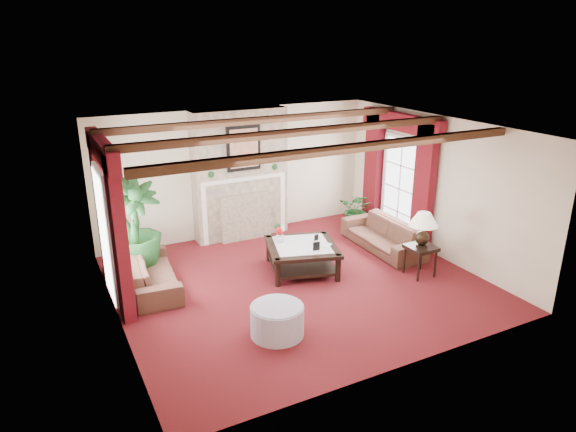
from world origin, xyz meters
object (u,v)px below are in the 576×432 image
potted_palm (136,248)px  ottoman (277,321)px  sofa_left (152,267)px  side_table (420,261)px  coffee_table (302,258)px  sofa_right (383,230)px

potted_palm → ottoman: 3.30m
sofa_left → side_table: (4.37, -1.72, -0.09)m
sofa_left → coffee_table: (2.58, -0.59, -0.12)m
side_table → potted_palm: bearing=151.8°
coffee_table → ottoman: (-1.34, -1.72, -0.03)m
sofa_left → potted_palm: (-0.12, 0.69, 0.12)m
sofa_left → potted_palm: size_ratio=1.04×
coffee_table → potted_palm: bearing=171.7°
sofa_right → coffee_table: (-1.96, -0.17, -0.14)m
potted_palm → ottoman: potted_palm is taller
sofa_left → sofa_right: 4.56m
coffee_table → sofa_right: bearing=22.0°
coffee_table → ottoman: 2.18m
sofa_left → side_table: sofa_left is taller
potted_palm → sofa_left: bearing=-80.3°
potted_palm → side_table: potted_palm is taller
potted_palm → ottoman: bearing=-65.6°
sofa_right → ottoman: bearing=-58.8°
sofa_right → ottoman: 3.80m
sofa_left → coffee_table: size_ratio=1.56×
sofa_left → potted_palm: potted_palm is taller
sofa_right → sofa_left: bearing=-93.9°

